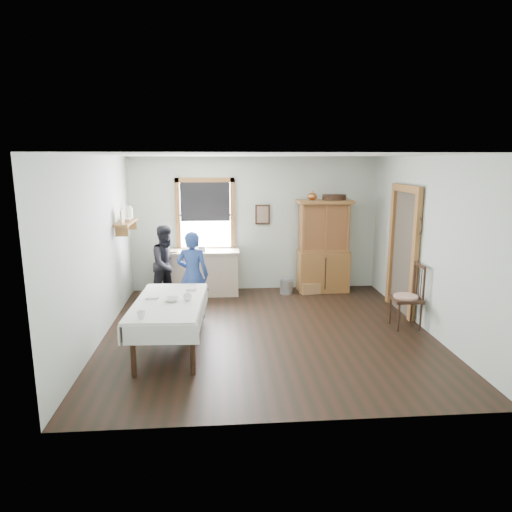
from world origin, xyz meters
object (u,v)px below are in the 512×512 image
object	(u,v)px
work_counter	(200,272)
woman_blue	(193,278)
wicker_basket	(310,288)
dining_table	(170,325)
figure_dark	(167,267)
spindle_chair	(406,296)
china_hutch	(324,246)
pail	(287,286)

from	to	relation	value
work_counter	woman_blue	bearing A→B (deg)	-91.97
work_counter	wicker_basket	size ratio (longest dim) A/B	4.12
dining_table	woman_blue	size ratio (longest dim) A/B	1.32
figure_dark	wicker_basket	bearing A→B (deg)	-33.08
dining_table	spindle_chair	size ratio (longest dim) A/B	1.74
china_hutch	pail	xyz separation A→B (m)	(-0.76, -0.13, -0.78)
figure_dark	pail	bearing A→B (deg)	-31.46
woman_blue	figure_dark	xyz separation A→B (m)	(-0.52, 0.93, -0.01)
dining_table	pail	world-z (taller)	dining_table
pail	figure_dark	size ratio (longest dim) A/B	0.21
pail	figure_dark	distance (m)	2.39
woman_blue	wicker_basket	bearing A→B (deg)	-141.57
spindle_chair	woman_blue	world-z (taller)	woman_blue
china_hutch	woman_blue	size ratio (longest dim) A/B	1.35
work_counter	china_hutch	distance (m)	2.53
dining_table	spindle_chair	distance (m)	3.71
china_hutch	wicker_basket	distance (m)	0.88
work_counter	china_hutch	bearing A→B (deg)	1.55
china_hutch	pail	world-z (taller)	china_hutch
work_counter	woman_blue	size ratio (longest dim) A/B	1.13
wicker_basket	figure_dark	size ratio (longest dim) A/B	0.28
china_hutch	woman_blue	xyz separation A→B (m)	(-2.55, -1.41, -0.24)
work_counter	pail	bearing A→B (deg)	-2.52
dining_table	spindle_chair	bearing A→B (deg)	9.43
work_counter	dining_table	bearing A→B (deg)	-95.98
spindle_chair	pail	xyz separation A→B (m)	(-1.62, 2.02, -0.38)
woman_blue	spindle_chair	bearing A→B (deg)	176.69
pail	china_hutch	bearing A→B (deg)	10.00
spindle_chair	woman_blue	distance (m)	3.49
work_counter	dining_table	distance (m)	2.75
china_hutch	dining_table	size ratio (longest dim) A/B	1.02
work_counter	figure_dark	size ratio (longest dim) A/B	1.15
china_hutch	figure_dark	world-z (taller)	china_hutch
wicker_basket	figure_dark	bearing A→B (deg)	-173.17
china_hutch	figure_dark	distance (m)	3.12
china_hutch	dining_table	xyz separation A→B (m)	(-2.80, -2.77, -0.56)
figure_dark	woman_blue	bearing A→B (deg)	-100.57
work_counter	wicker_basket	xyz separation A→B (m)	(2.19, -0.11, -0.33)
china_hutch	wicker_basket	world-z (taller)	china_hutch
woman_blue	figure_dark	size ratio (longest dim) A/B	1.02
work_counter	dining_table	size ratio (longest dim) A/B	0.86
wicker_basket	woman_blue	world-z (taller)	woman_blue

